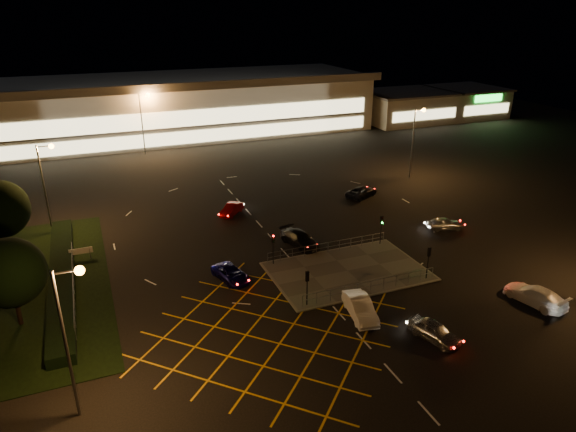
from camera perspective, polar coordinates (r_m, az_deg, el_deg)
name	(u,v)px	position (r m, az deg, el deg)	size (l,w,h in m)	color
ground	(319,266)	(49.84, 3.50, -5.59)	(180.00, 180.00, 0.00)	black
pedestrian_island	(348,271)	(49.08, 6.63, -6.11)	(14.00, 9.00, 0.12)	#4C4944
grass_verge	(1,293)	(51.91, -29.27, -7.43)	(18.00, 30.00, 0.08)	black
hedge	(62,277)	(51.11, -23.85, -6.26)	(2.00, 26.00, 1.00)	black
supermarket	(185,105)	(104.92, -11.39, 12.05)	(72.00, 26.50, 10.50)	beige
retail_unit_a	(405,106)	(115.87, 12.92, 11.81)	(18.80, 14.80, 6.35)	beige
retail_unit_b	(465,101)	(125.57, 19.10, 11.95)	(14.80, 14.80, 6.35)	beige
streetlight_sw	(70,323)	(32.35, -23.05, -10.87)	(1.78, 0.56, 10.03)	slate
streetlight_nw	(47,176)	(60.12, -25.24, 3.99)	(1.78, 0.56, 10.03)	slate
streetlight_ne	(416,133)	(75.80, 14.03, 8.92)	(1.78, 0.56, 10.03)	slate
streetlight_far_left	(144,115)	(89.70, -15.72, 10.77)	(1.78, 0.56, 10.03)	slate
streetlight_far_right	(351,98)	(103.84, 7.06, 12.90)	(1.78, 0.56, 10.03)	slate
signal_sw	(307,281)	(42.46, 2.14, -7.25)	(0.28, 0.30, 3.15)	black
signal_se	(429,256)	(48.11, 15.35, -4.34)	(0.28, 0.30, 3.15)	black
signal_nw	(273,243)	(49.02, -1.67, -2.97)	(0.28, 0.30, 3.15)	black
signal_ne	(381,224)	(53.99, 10.34, -0.87)	(0.28, 0.30, 3.15)	black
tree_e	(9,273)	(44.28, -28.55, -5.55)	(5.40, 5.40, 7.35)	black
car_near_silver	(434,331)	(40.90, 15.96, -12.21)	(1.69, 4.19, 1.43)	#B2B4BA
car_queue_white	(360,308)	(42.34, 8.03, -10.05)	(1.68, 4.81, 1.58)	silver
car_left_blue	(231,274)	(47.43, -6.36, -6.40)	(2.06, 4.47, 1.24)	#100D52
car_far_dkgrey	(300,239)	(53.62, 1.33, -2.56)	(2.08, 5.12, 1.49)	black
car_right_silver	(445,224)	(60.10, 17.02, -0.81)	(1.62, 4.04, 1.38)	silver
car_circ_red	(232,209)	(61.93, -6.28, 0.75)	(1.39, 3.99, 1.32)	maroon
car_east_grey	(362,192)	(68.03, 8.18, 2.68)	(2.26, 4.90, 1.36)	black
car_approach_white	(535,295)	(48.33, 25.77, -7.93)	(2.15, 5.28, 1.53)	white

